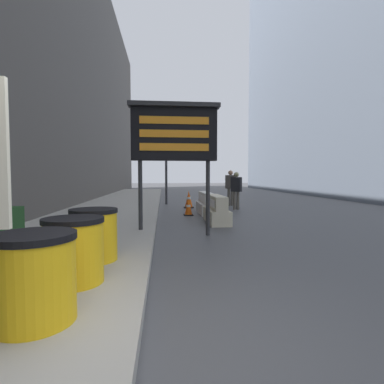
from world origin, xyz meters
name	(u,v)px	position (x,y,z in m)	size (l,w,h in m)	color
ground_plane	(138,365)	(0.00, 0.00, 0.00)	(120.00, 120.00, 0.00)	#474749
building_left_facade	(54,18)	(-3.86, 9.80, 7.40)	(0.40, 50.40, 14.80)	#4C4742
barrel_drum_foreground	(34,278)	(-0.93, 0.44, 0.56)	(0.72, 0.72, 0.79)	yellow
barrel_drum_middle	(74,250)	(-0.87, 1.42, 0.56)	(0.72, 0.72, 0.79)	yellow
barrel_drum_back	(94,234)	(-0.86, 2.39, 0.56)	(0.72, 0.72, 0.79)	yellow
message_board	(174,135)	(0.47, 4.97, 2.44)	(2.16, 0.36, 3.18)	#28282B
jersey_barrier_cream	(217,211)	(1.86, 6.92, 0.37)	(0.60, 1.83, 0.85)	beige
jersey_barrier_white	(206,204)	(1.86, 9.31, 0.36)	(0.57, 1.98, 0.82)	silver
traffic_cone_near	(189,199)	(1.37, 11.36, 0.39)	(0.44, 0.44, 0.79)	black
traffic_cone_mid	(188,207)	(1.13, 8.70, 0.30)	(0.34, 0.34, 0.62)	black
traffic_light_near_curb	(166,153)	(0.36, 13.08, 2.61)	(0.28, 0.44, 3.58)	#2D2D30
pedestrian_worker	(230,185)	(3.49, 12.17, 1.02)	(0.53, 0.46, 1.73)	#514C42
pedestrian_passerby	(236,188)	(3.34, 10.38, 0.96)	(0.50, 0.45, 1.62)	#514C42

